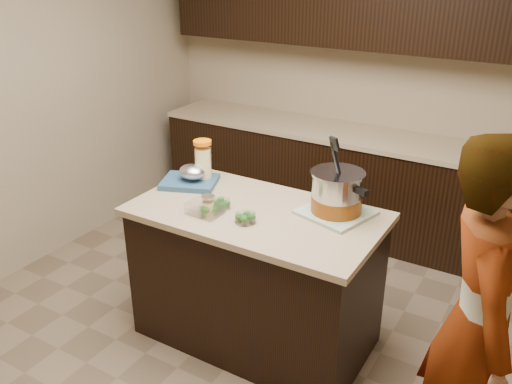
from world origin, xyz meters
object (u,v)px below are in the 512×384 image
stock_pot (337,195)px  person (478,324)px  lemonade_pitcher (203,163)px  island (256,276)px

stock_pot → person: 1.07m
stock_pot → lemonade_pitcher: size_ratio=1.54×
lemonade_pitcher → person: (1.82, -0.55, -0.19)m
island → stock_pot: 0.73m
stock_pot → lemonade_pitcher: bearing=-157.7°
person → stock_pot: bearing=40.2°
island → lemonade_pitcher: size_ratio=5.18×
lemonade_pitcher → island: bearing=-20.6°
person → island: bearing=56.9°
island → person: person is taller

